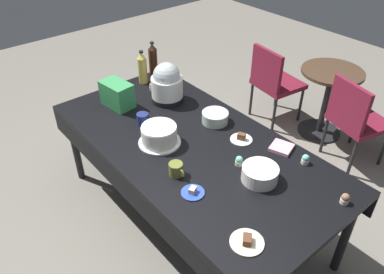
# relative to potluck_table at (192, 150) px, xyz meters

# --- Properties ---
(ground) EXTENTS (9.00, 9.00, 0.00)m
(ground) POSITION_rel_potluck_table_xyz_m (0.00, 0.00, -0.69)
(ground) COLOR slate
(potluck_table) EXTENTS (2.20, 1.10, 0.75)m
(potluck_table) POSITION_rel_potluck_table_xyz_m (0.00, 0.00, 0.00)
(potluck_table) COLOR black
(potluck_table) RESTS_ON ground
(frosted_layer_cake) EXTENTS (0.30, 0.30, 0.14)m
(frosted_layer_cake) POSITION_rel_potluck_table_xyz_m (-0.14, -0.17, 0.13)
(frosted_layer_cake) COLOR silver
(frosted_layer_cake) RESTS_ON potluck_table
(slow_cooker) EXTENTS (0.27, 0.27, 0.33)m
(slow_cooker) POSITION_rel_potluck_table_xyz_m (-0.58, 0.22, 0.21)
(slow_cooker) COLOR black
(slow_cooker) RESTS_ON potluck_table
(glass_salad_bowl) EXTENTS (0.20, 0.20, 0.08)m
(glass_salad_bowl) POSITION_rel_potluck_table_xyz_m (-0.09, 0.30, 0.10)
(glass_salad_bowl) COLOR #B2C6BC
(glass_salad_bowl) RESTS_ON potluck_table
(ceramic_snack_bowl) EXTENTS (0.23, 0.23, 0.10)m
(ceramic_snack_bowl) POSITION_rel_potluck_table_xyz_m (0.56, 0.08, 0.11)
(ceramic_snack_bowl) COLOR silver
(ceramic_snack_bowl) RESTS_ON potluck_table
(dessert_plate_cream) EXTENTS (0.18, 0.18, 0.04)m
(dessert_plate_cream) POSITION_rel_potluck_table_xyz_m (0.84, -0.33, 0.07)
(dessert_plate_cream) COLOR beige
(dessert_plate_cream) RESTS_ON potluck_table
(dessert_plate_cobalt) EXTENTS (0.14, 0.14, 0.04)m
(dessert_plate_cobalt) POSITION_rel_potluck_table_xyz_m (0.39, -0.32, 0.07)
(dessert_plate_cobalt) COLOR #2D4CB2
(dessert_plate_cobalt) RESTS_ON potluck_table
(dessert_plate_white) EXTENTS (0.16, 0.16, 0.05)m
(dessert_plate_white) POSITION_rel_potluck_table_xyz_m (0.20, 0.29, 0.07)
(dessert_plate_white) COLOR white
(dessert_plate_white) RESTS_ON potluck_table
(cupcake_berry) EXTENTS (0.05, 0.05, 0.07)m
(cupcake_berry) POSITION_rel_potluck_table_xyz_m (0.38, 0.08, 0.09)
(cupcake_berry) COLOR beige
(cupcake_berry) RESTS_ON potluck_table
(cupcake_rose) EXTENTS (0.05, 0.05, 0.07)m
(cupcake_rose) POSITION_rel_potluck_table_xyz_m (-0.81, 0.23, 0.09)
(cupcake_rose) COLOR beige
(cupcake_rose) RESTS_ON potluck_table
(cupcake_lemon) EXTENTS (0.05, 0.05, 0.07)m
(cupcake_lemon) POSITION_rel_potluck_table_xyz_m (0.64, 0.42, 0.09)
(cupcake_lemon) COLOR beige
(cupcake_lemon) RESTS_ON potluck_table
(cupcake_vanilla) EXTENTS (0.05, 0.05, 0.07)m
(cupcake_vanilla) POSITION_rel_potluck_table_xyz_m (1.00, 0.30, 0.09)
(cupcake_vanilla) COLOR beige
(cupcake_vanilla) RESTS_ON potluck_table
(soda_bottle_cola) EXTENTS (0.08, 0.08, 0.34)m
(soda_bottle_cola) POSITION_rel_potluck_table_xyz_m (-0.99, 0.37, 0.22)
(soda_bottle_cola) COLOR #33190F
(soda_bottle_cola) RESTS_ON potluck_table
(soda_bottle_ginger_ale) EXTENTS (0.08, 0.08, 0.30)m
(soda_bottle_ginger_ale) POSITION_rel_potluck_table_xyz_m (-0.97, 0.25, 0.20)
(soda_bottle_ginger_ale) COLOR gold
(soda_bottle_ginger_ale) RESTS_ON potluck_table
(coffee_mug_navy) EXTENTS (0.13, 0.09, 0.09)m
(coffee_mug_navy) POSITION_rel_potluck_table_xyz_m (-0.41, -0.13, 0.11)
(coffee_mug_navy) COLOR navy
(coffee_mug_navy) RESTS_ON potluck_table
(coffee_mug_olive) EXTENTS (0.13, 0.09, 0.09)m
(coffee_mug_olive) POSITION_rel_potluck_table_xyz_m (0.19, -0.29, 0.11)
(coffee_mug_olive) COLOR olive
(coffee_mug_olive) RESTS_ON potluck_table
(soda_carton) EXTENTS (0.28, 0.19, 0.20)m
(soda_carton) POSITION_rel_potluck_table_xyz_m (-0.77, -0.13, 0.16)
(soda_carton) COLOR #338C4C
(soda_carton) RESTS_ON potluck_table
(paper_napkin_stack) EXTENTS (0.18, 0.18, 0.02)m
(paper_napkin_stack) POSITION_rel_potluck_table_xyz_m (0.45, 0.43, 0.07)
(paper_napkin_stack) COLOR pink
(paper_napkin_stack) RESTS_ON potluck_table
(maroon_chair_left) EXTENTS (0.50, 0.50, 0.85)m
(maroon_chair_left) POSITION_rel_potluck_table_xyz_m (-0.56, 1.59, -0.20)
(maroon_chair_left) COLOR maroon
(maroon_chair_left) RESTS_ON ground
(maroon_chair_right) EXTENTS (0.54, 0.54, 0.85)m
(maroon_chair_right) POSITION_rel_potluck_table_xyz_m (0.38, 1.59, -0.20)
(maroon_chair_right) COLOR maroon
(maroon_chair_right) RESTS_ON ground
(round_cafe_table) EXTENTS (0.60, 0.60, 0.72)m
(round_cafe_table) POSITION_rel_potluck_table_xyz_m (-0.05, 1.81, -0.19)
(round_cafe_table) COLOR #473323
(round_cafe_table) RESTS_ON ground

